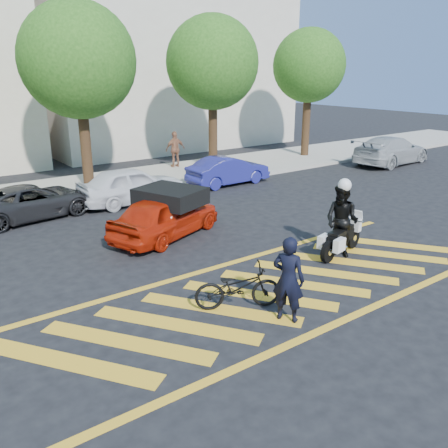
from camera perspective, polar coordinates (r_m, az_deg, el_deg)
ground at (r=11.39m, az=6.53°, el=-7.74°), size 90.00×90.00×0.00m
sidewalk at (r=21.26m, az=-15.87°, el=4.24°), size 60.00×5.00×0.15m
crosswalk at (r=11.36m, az=6.39°, el=-7.78°), size 12.33×4.00×0.01m
building_right at (r=32.66m, az=-7.15°, el=19.06°), size 16.00×8.00×11.00m
tree_center at (r=20.79m, az=-16.84°, el=17.88°), size 4.60×4.60×7.56m
tree_right at (r=23.82m, az=-1.23°, el=18.44°), size 4.40×4.40×7.41m
tree_far_right at (r=28.06m, az=10.28°, el=17.93°), size 4.00×4.00×7.10m
officer_bike at (r=9.71m, az=7.74°, el=-6.61°), size 0.71×0.79×1.83m
bicycle at (r=10.27m, az=1.68°, el=-7.59°), size 1.96×1.44×0.98m
police_motorcycle at (r=13.49m, az=13.88°, el=-1.71°), size 2.01×0.85×0.90m
officer_moto at (r=13.32m, az=13.98°, el=0.38°), size 0.96×1.12×2.01m
red_convertible at (r=14.59m, az=-7.05°, el=1.00°), size 4.28×2.94×1.35m
parked_mid_left at (r=17.67m, az=-22.06°, el=2.54°), size 4.45×2.50×1.17m
parked_mid_right at (r=18.54m, az=-11.01°, el=4.63°), size 4.17×1.71×1.42m
parked_right at (r=21.21m, az=0.52°, el=6.45°), size 3.84×1.38×1.26m
parked_far_right at (r=27.37m, az=19.48°, el=8.35°), size 5.28×2.47×1.49m
pedestrian_right at (r=24.43m, az=-5.88°, el=8.94°), size 1.08×0.50×1.80m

